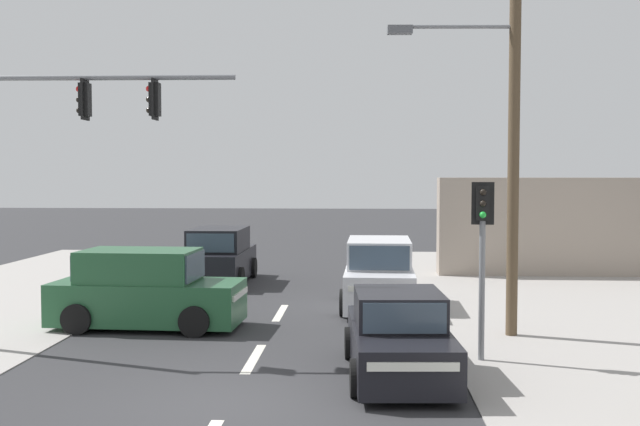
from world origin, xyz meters
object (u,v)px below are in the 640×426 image
suv_kerbside_parked (220,257)px  traffic_signal_mast (48,153)px  suv_crossing_left (379,276)px  suv_oncoming_mid (146,291)px  pedestal_signal_right_kerb (482,240)px  utility_pole_midground_right (508,106)px  sedan_receding_far (399,338)px

suv_kerbside_parked → traffic_signal_mast: bearing=-99.5°
traffic_signal_mast → suv_crossing_left: traffic_signal_mast is taller
suv_oncoming_mid → suv_crossing_left: (5.70, 3.16, 0.00)m
pedestal_signal_right_kerb → suv_kerbside_parked: size_ratio=0.78×
pedestal_signal_right_kerb → utility_pole_midground_right: bearing=68.6°
pedestal_signal_right_kerb → suv_kerbside_parked: bearing=124.8°
utility_pole_midground_right → suv_kerbside_parked: utility_pole_midground_right is taller
utility_pole_midground_right → sedan_receding_far: 6.34m
suv_kerbside_parked → suv_crossing_left: bearing=-39.3°
traffic_signal_mast → suv_oncoming_mid: size_ratio=1.30×
suv_kerbside_parked → sedan_receding_far: bearing=-64.5°
utility_pole_midground_right → suv_oncoming_mid: bearing=176.9°
sedan_receding_far → suv_kerbside_parked: bearing=115.5°
suv_kerbside_parked → suv_crossing_left: same height
utility_pole_midground_right → pedestal_signal_right_kerb: utility_pole_midground_right is taller
suv_kerbside_parked → suv_crossing_left: 6.88m
suv_kerbside_parked → pedestal_signal_right_kerb: bearing=-55.2°
traffic_signal_mast → sedan_receding_far: 8.11m
pedestal_signal_right_kerb → sedan_receding_far: (-1.70, -1.18, -1.71)m
pedestal_signal_right_kerb → suv_oncoming_mid: size_ratio=0.77×
traffic_signal_mast → suv_kerbside_parked: (1.66, 9.99, -3.26)m
pedestal_signal_right_kerb → suv_crossing_left: (-1.88, 6.01, -1.53)m
utility_pole_midground_right → suv_kerbside_parked: size_ratio=2.15×
suv_crossing_left → traffic_signal_mast: bearing=-141.2°
traffic_signal_mast → suv_kerbside_parked: size_ratio=1.32×
pedestal_signal_right_kerb → sedan_receding_far: 2.69m
sedan_receding_far → suv_kerbside_parked: suv_kerbside_parked is taller
pedestal_signal_right_kerb → suv_oncoming_mid: (-7.59, 2.84, -1.53)m
pedestal_signal_right_kerb → sedan_receding_far: size_ratio=0.82×
utility_pole_midground_right → traffic_signal_mast: utility_pole_midground_right is taller
suv_oncoming_mid → suv_kerbside_parked: size_ratio=1.01×
utility_pole_midground_right → suv_kerbside_parked: 12.21m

